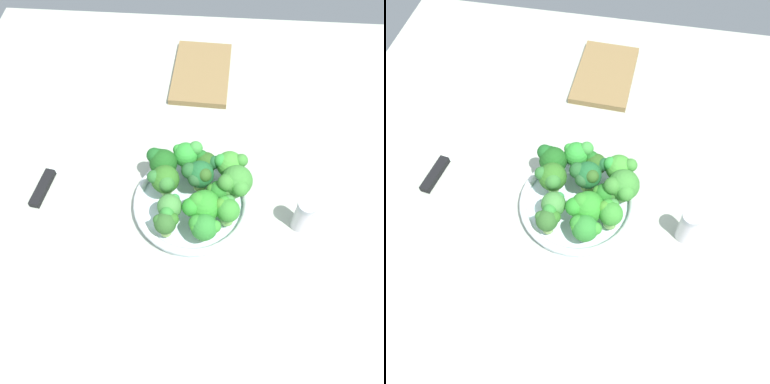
# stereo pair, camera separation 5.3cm
# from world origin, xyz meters

# --- Properties ---
(ground_plane) EXTENTS (1.30, 1.30, 0.03)m
(ground_plane) POSITION_xyz_m (0.00, 0.00, -0.01)
(ground_plane) COLOR #A6B1A0
(bowl) EXTENTS (0.25, 0.25, 0.03)m
(bowl) POSITION_xyz_m (0.03, -0.01, 0.02)
(bowl) COLOR silver
(bowl) RESTS_ON ground_plane
(broccoli_floret_0) EXTENTS (0.06, 0.07, 0.08)m
(broccoli_floret_0) POSITION_xyz_m (0.02, -0.07, 0.08)
(broccoli_floret_0) COLOR #91CD62
(broccoli_floret_0) RESTS_ON bowl
(broccoli_floret_1) EXTENTS (0.06, 0.05, 0.07)m
(broccoli_floret_1) POSITION_xyz_m (0.08, -0.06, 0.07)
(broccoli_floret_1) COLOR #7AB558
(broccoli_floret_1) RESTS_ON bowl
(broccoli_floret_2) EXTENTS (0.07, 0.08, 0.07)m
(broccoli_floret_2) POSITION_xyz_m (0.07, 0.01, 0.07)
(broccoli_floret_2) COLOR #86C35E
(broccoli_floret_2) RESTS_ON bowl
(broccoli_floret_3) EXTENTS (0.04, 0.05, 0.06)m
(broccoli_floret_3) POSITION_xyz_m (0.11, -0.06, 0.07)
(broccoli_floret_3) COLOR #94C164
(broccoli_floret_3) RESTS_ON bowl
(broccoli_floret_4) EXTENTS (0.06, 0.06, 0.08)m
(broccoli_floret_4) POSITION_xyz_m (0.00, -0.01, 0.08)
(broccoli_floret_4) COLOR #86B64D
(broccoli_floret_4) RESTS_ON bowl
(broccoli_floret_5) EXTENTS (0.05, 0.06, 0.06)m
(broccoli_floret_5) POSITION_xyz_m (-0.04, 0.01, 0.07)
(broccoli_floret_5) COLOR #76C160
(broccoli_floret_5) RESTS_ON bowl
(broccoli_floret_6) EXTENTS (0.05, 0.06, 0.07)m
(broccoli_floret_6) POSITION_xyz_m (-0.05, -0.03, 0.07)
(broccoli_floret_6) COLOR #75B555
(broccoli_floret_6) RESTS_ON bowl
(broccoli_floret_7) EXTENTS (0.06, 0.07, 0.07)m
(broccoli_floret_7) POSITION_xyz_m (-0.03, 0.06, 0.07)
(broccoli_floret_7) COLOR #A0D869
(broccoli_floret_7) RESTS_ON bowl
(broccoli_floret_8) EXTENTS (0.06, 0.05, 0.07)m
(broccoli_floret_8) POSITION_xyz_m (0.08, 0.06, 0.07)
(broccoli_floret_8) COLOR #84C85D
(broccoli_floret_8) RESTS_ON bowl
(broccoli_floret_9) EXTENTS (0.06, 0.07, 0.07)m
(broccoli_floret_9) POSITION_xyz_m (-0.03, -0.08, 0.07)
(broccoli_floret_9) COLOR #7FBE54
(broccoli_floret_9) RESTS_ON bowl
(broccoli_floret_10) EXTENTS (0.05, 0.07, 0.06)m
(broccoli_floret_10) POSITION_xyz_m (0.12, 0.01, 0.07)
(broccoli_floret_10) COLOR #94C164
(broccoli_floret_10) RESTS_ON bowl
(broccoli_floret_11) EXTENTS (0.07, 0.07, 0.08)m
(broccoli_floret_11) POSITION_xyz_m (0.02, 0.07, 0.08)
(broccoli_floret_11) COLOR #7BB355
(broccoli_floret_11) RESTS_ON bowl
(broccoli_floret_12) EXTENTS (0.04, 0.05, 0.06)m
(broccoli_floret_12) POSITION_xyz_m (0.03, 0.04, 0.06)
(broccoli_floret_12) COLOR #87CF6A
(broccoli_floret_12) RESTS_ON bowl
(knife) EXTENTS (0.27, 0.06, 0.01)m
(knife) POSITION_xyz_m (-0.03, -0.34, 0.01)
(knife) COLOR silver
(knife) RESTS_ON ground_plane
(cutting_board) EXTENTS (0.25, 0.16, 0.02)m
(cutting_board) POSITION_xyz_m (-0.39, -0.02, 0.01)
(cutting_board) COLOR olive
(cutting_board) RESTS_ON ground_plane
(pepper_shaker) EXTENTS (0.04, 0.04, 0.09)m
(pepper_shaker) POSITION_xyz_m (0.06, 0.21, 0.04)
(pepper_shaker) COLOR silver
(pepper_shaker) RESTS_ON ground_plane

